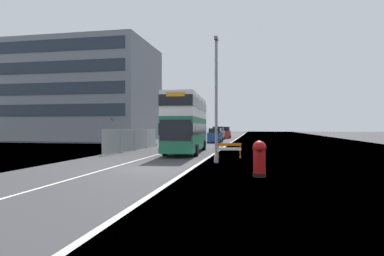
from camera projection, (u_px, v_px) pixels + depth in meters
The scene contains 11 objects.
ground at pixel (159, 170), 17.61m from camera, with size 140.00×280.00×0.10m.
double_decker_bus at pixel (187, 123), 28.76m from camera, with size 3.26×11.53×4.96m.
lamppost_foreground at pixel (216, 104), 20.68m from camera, with size 0.29×0.70×7.99m.
red_pillar_postbox at pixel (259, 157), 14.87m from camera, with size 0.62×0.62×1.66m.
roadworks_barrier at pixel (229, 149), 23.73m from camera, with size 1.76×0.62×1.09m.
construction_site_fence at pixel (134, 140), 31.74m from camera, with size 0.44×13.80×2.15m.
car_oncoming_near at pixel (215, 136), 46.92m from camera, with size 1.94×4.43×2.06m.
car_receding_mid at pixel (218, 134), 56.70m from camera, with size 2.08×4.22×2.32m.
car_receding_far at pixel (225, 133), 63.43m from camera, with size 2.01×4.34×2.28m.
bare_tree_far_verge_near at pixel (115, 127), 49.82m from camera, with size 3.22×3.03×4.20m.
backdrop_office_block at pixel (70, 93), 58.67m from camera, with size 29.84×16.22×16.74m.
Camera 1 is at (5.71, -16.85, 2.30)m, focal length 30.42 mm.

